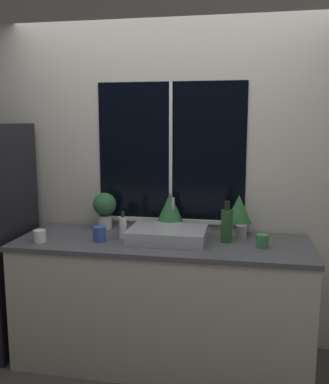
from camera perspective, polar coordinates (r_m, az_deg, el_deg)
name	(u,v)px	position (r m, az deg, el deg)	size (l,w,h in m)	color
wall_back	(172,172)	(3.34, 0.95, 2.68)	(8.00, 0.09, 2.70)	beige
counter	(162,302)	(3.19, -0.37, -14.39)	(2.07, 0.70, 0.91)	beige
sink	(168,234)	(3.03, 0.44, -5.65)	(0.54, 0.44, 0.27)	#ADADB2
potted_plant_left	(105,207)	(3.37, -7.98, -2.03)	(0.18, 0.18, 0.28)	silver
potted_plant_center	(170,208)	(3.25, 0.75, -2.21)	(0.20, 0.20, 0.30)	silver
potted_plant_right	(239,212)	(3.20, 9.87, -2.59)	(0.19, 0.19, 0.30)	silver
soap_bottle	(123,227)	(3.09, -5.57, -4.68)	(0.05, 0.05, 0.20)	white
bottle_tall	(227,225)	(3.00, 8.30, -4.39)	(0.08, 0.08, 0.29)	#235128
mug_blue	(100,234)	(3.05, -8.66, -5.55)	(0.09, 0.09, 0.10)	#3351AD
mug_white	(40,236)	(3.12, -16.30, -5.65)	(0.08, 0.08, 0.08)	white
mug_grey	(242,232)	(3.12, 10.24, -5.30)	(0.08, 0.08, 0.10)	gray
mug_green	(262,241)	(2.94, 12.91, -6.38)	(0.08, 0.08, 0.09)	#38844C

